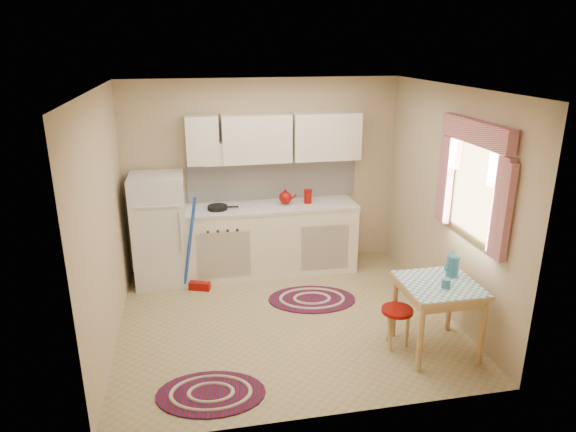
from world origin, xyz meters
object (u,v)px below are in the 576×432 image
(fridge, at_px, (160,230))
(base_cabinets, at_px, (270,240))
(stool, at_px, (396,328))
(table, at_px, (436,317))

(fridge, height_order, base_cabinets, fridge)
(base_cabinets, distance_m, stool, 2.26)
(fridge, distance_m, base_cabinets, 1.42)
(base_cabinets, xyz_separation_m, stool, (0.95, -2.04, -0.23))
(base_cabinets, height_order, table, base_cabinets)
(table, distance_m, stool, 0.41)
(fridge, height_order, table, fridge)
(table, height_order, stool, table)
(fridge, xyz_separation_m, base_cabinets, (1.39, 0.05, -0.26))
(fridge, bearing_deg, table, -37.99)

